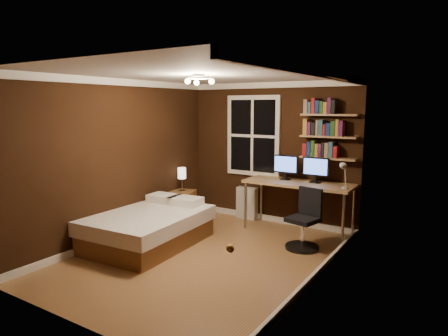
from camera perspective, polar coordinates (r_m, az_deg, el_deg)
The scene contains 24 objects.
floor at distance 5.75m, azimuth -2.80°, elevation -12.50°, with size 4.20×4.20×0.00m, color brown.
wall_back at distance 7.22m, azimuth 6.74°, elevation 2.11°, with size 3.20×0.04×2.50m, color black.
wall_left at distance 6.46m, azimuth -14.59°, elevation 1.09°, with size 0.04×4.20×2.50m, color black.
wall_right at distance 4.69m, azimuth 13.29°, elevation -1.72°, with size 0.04×4.20×2.50m, color black.
ceiling at distance 5.37m, azimuth -3.01°, elevation 13.21°, with size 3.20×4.20×0.02m, color white.
window at distance 7.32m, azimuth 4.18°, elevation 4.60°, with size 1.06×0.06×1.46m, color white.
door at distance 3.37m, azimuth 4.19°, elevation -9.66°, with size 0.03×0.82×2.05m, color black, non-canonical shape.
door_knob at distance 3.15m, azimuth 0.91°, elevation -11.46°, with size 0.06×0.06×0.06m, color #C08D3B.
ceiling_fixture at distance 5.28m, azimuth -3.64°, elevation 12.19°, with size 0.44×0.44×0.18m, color beige, non-canonical shape.
bookshelf_lower at distance 6.71m, azimuth 14.63°, elevation 1.38°, with size 0.92×0.22×0.03m, color #A57D50.
books_row_lower at distance 6.70m, azimuth 14.68°, elevation 2.48°, with size 0.54×0.16×0.23m, color maroon, non-canonical shape.
bookshelf_middle at distance 6.68m, azimuth 14.75°, elevation 4.35°, with size 0.92×0.22×0.03m, color #A57D50.
books_row_middle at distance 6.67m, azimuth 14.80°, elevation 5.47°, with size 0.60×0.16×0.23m, color navy, non-canonical shape.
bookshelf_upper at distance 6.66m, azimuth 14.87°, elevation 7.35°, with size 0.92×0.22×0.03m, color #A57D50.
books_row_upper at distance 6.66m, azimuth 14.92°, elevation 8.47°, with size 0.48×0.16×0.23m, color #245323, non-canonical shape.
bed at distance 6.23m, azimuth -10.64°, elevation -8.33°, with size 1.42×1.90×0.62m.
nightstand at distance 7.46m, azimuth -5.97°, elevation -5.31°, with size 0.43×0.43×0.54m, color brown.
bedside_lamp at distance 7.36m, azimuth -6.03°, elevation -1.63°, with size 0.15×0.15×0.43m, color #EFE0C8, non-canonical shape.
radiator at distance 7.49m, azimuth 3.29°, elevation -5.02°, with size 0.40×0.14×0.59m, color beige.
desk at distance 6.70m, azimuth 10.60°, elevation -2.49°, with size 1.79×0.67×0.85m.
monitor_left at distance 6.84m, azimuth 8.79°, elevation 0.08°, with size 0.44×0.12×0.42m, color black, non-canonical shape.
monitor_right at distance 6.65m, azimuth 12.95°, elevation -0.29°, with size 0.44×0.12×0.42m, color black, non-canonical shape.
desk_lamp at distance 6.23m, azimuth 16.77°, elevation -0.96°, with size 0.14×0.32×0.44m, color silver, non-canonical shape.
office_chair at distance 6.07m, azimuth 11.40°, elevation -8.21°, with size 0.49×0.49×0.90m.
Camera 1 is at (3.08, -4.37, 2.09)m, focal length 32.00 mm.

